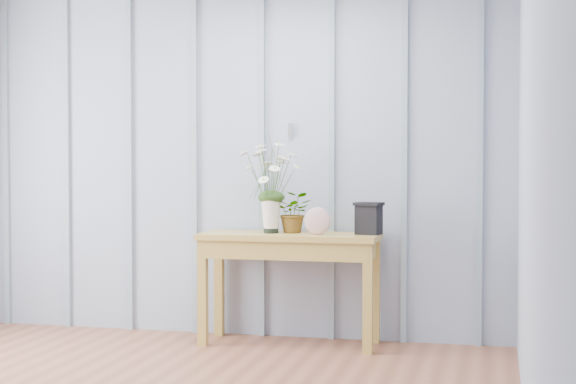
% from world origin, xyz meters
% --- Properties ---
extents(room_shell, '(4.00, 4.50, 2.50)m').
position_xyz_m(room_shell, '(0.00, 0.92, 1.99)').
color(room_shell, '#939FB5').
rests_on(room_shell, ground).
extents(sideboard, '(1.20, 0.45, 0.75)m').
position_xyz_m(sideboard, '(0.51, 1.99, 0.64)').
color(sideboard, '#A58739').
rests_on(sideboard, ground).
extents(daisy_vase, '(0.44, 0.34, 0.62)m').
position_xyz_m(daisy_vase, '(0.38, 1.99, 1.14)').
color(daisy_vase, black).
rests_on(daisy_vase, sideboard).
extents(spider_plant, '(0.25, 0.22, 0.28)m').
position_xyz_m(spider_plant, '(0.52, 2.06, 0.89)').
color(spider_plant, '#1D3C13').
rests_on(spider_plant, sideboard).
extents(felt_disc_vessel, '(0.19, 0.08, 0.18)m').
position_xyz_m(felt_disc_vessel, '(0.72, 1.91, 0.84)').
color(felt_disc_vessel, '#884456').
rests_on(felt_disc_vessel, sideboard).
extents(carved_box, '(0.20, 0.17, 0.21)m').
position_xyz_m(carved_box, '(1.04, 2.02, 0.86)').
color(carved_box, black).
rests_on(carved_box, sideboard).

